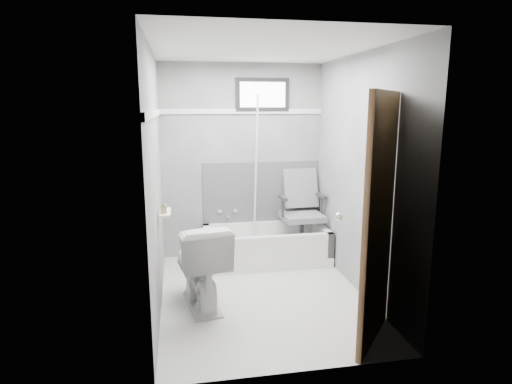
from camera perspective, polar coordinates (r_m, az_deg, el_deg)
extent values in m
plane|color=silver|center=(4.47, 0.82, -13.58)|extent=(2.60, 2.60, 0.00)
plane|color=silver|center=(4.08, 0.93, 18.64)|extent=(2.60, 2.60, 0.00)
cube|color=slate|center=(5.37, -1.81, 4.07)|extent=(2.00, 0.02, 2.40)
cube|color=slate|center=(2.87, 5.90, -2.53)|extent=(2.00, 0.02, 2.40)
cube|color=slate|center=(4.04, -13.20, 1.31)|extent=(0.02, 2.60, 2.40)
cube|color=slate|center=(4.41, 13.74, 2.12)|extent=(0.02, 2.60, 2.40)
imported|color=white|center=(4.15, -7.44, -9.53)|extent=(0.60, 0.90, 0.82)
cube|color=#4C4C4F|center=(5.47, 0.82, -0.04)|extent=(1.50, 0.02, 0.78)
cube|color=white|center=(5.32, -1.83, 10.70)|extent=(2.00, 0.02, 0.06)
cube|color=white|center=(3.98, -13.42, 10.14)|extent=(0.02, 2.60, 0.06)
cylinder|color=silver|center=(5.18, -0.03, 2.13)|extent=(0.02, 0.31, 1.93)
cube|color=white|center=(4.12, -12.02, -2.69)|extent=(0.10, 0.32, 0.02)
imported|color=olive|center=(4.03, -12.23, -2.07)|extent=(0.06, 0.06, 0.11)
imported|color=slate|center=(4.17, -12.17, -1.70)|extent=(0.09, 0.09, 0.08)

